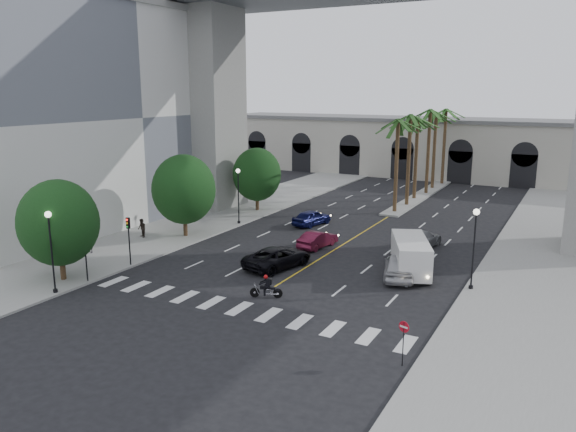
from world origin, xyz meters
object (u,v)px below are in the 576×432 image
(car_e, at_px, (312,217))
(cargo_van, at_px, (411,255))
(traffic_signal_near, at_px, (85,247))
(lamp_post_left_near, at_px, (51,245))
(lamp_post_left_far, at_px, (238,191))
(pedestrian_a, at_px, (90,241))
(car_c, at_px, (278,257))
(car_b, at_px, (318,239))
(lamp_post_right, at_px, (474,242))
(traffic_signal_far, at_px, (129,233))
(do_not_enter_sign, at_px, (404,334))
(motorcycle_rider, at_px, (267,287))
(pedestrian_b, at_px, (142,228))
(car_d, at_px, (419,239))
(car_a, at_px, (399,266))

(car_e, distance_m, cargo_van, 15.73)
(traffic_signal_near, bearing_deg, lamp_post_left_near, -92.29)
(lamp_post_left_far, distance_m, pedestrian_a, 14.65)
(car_c, bearing_deg, car_b, -78.69)
(lamp_post_right, height_order, traffic_signal_near, lamp_post_right)
(lamp_post_left_near, xyz_separation_m, traffic_signal_far, (0.10, 6.50, -0.71))
(lamp_post_right, relative_size, do_not_enter_sign, 2.41)
(motorcycle_rider, bearing_deg, car_b, 78.08)
(lamp_post_right, relative_size, traffic_signal_far, 1.47)
(lamp_post_right, bearing_deg, car_b, 160.85)
(cargo_van, bearing_deg, traffic_signal_near, -169.91)
(lamp_post_right, xyz_separation_m, traffic_signal_far, (-22.70, -6.50, -0.71))
(car_b, bearing_deg, car_c, 95.64)
(car_c, xyz_separation_m, pedestrian_a, (-14.45, -4.03, 0.29))
(lamp_post_left_near, distance_m, pedestrian_b, 13.68)
(lamp_post_left_near, xyz_separation_m, car_d, (17.21, 21.19, -2.46))
(lamp_post_right, distance_m, car_d, 10.22)
(cargo_van, distance_m, pedestrian_b, 22.99)
(traffic_signal_near, height_order, car_e, traffic_signal_near)
(cargo_van, relative_size, pedestrian_b, 3.86)
(pedestrian_a, bearing_deg, car_b, 44.26)
(car_a, relative_size, car_d, 0.95)
(car_a, height_order, car_e, car_a)
(traffic_signal_far, bearing_deg, car_b, 48.25)
(traffic_signal_far, xyz_separation_m, cargo_van, (18.34, 7.86, -1.12))
(car_b, height_order, car_d, car_d)
(pedestrian_b, height_order, do_not_enter_sign, do_not_enter_sign)
(car_c, bearing_deg, car_a, -153.03)
(lamp_post_left_near, relative_size, car_e, 1.24)
(motorcycle_rider, bearing_deg, lamp_post_right, 11.56)
(lamp_post_left_near, height_order, do_not_enter_sign, lamp_post_left_near)
(lamp_post_right, relative_size, traffic_signal_near, 1.47)
(lamp_post_left_near, height_order, car_a, lamp_post_left_near)
(motorcycle_rider, distance_m, cargo_van, 10.75)
(lamp_post_left_far, distance_m, traffic_signal_near, 18.51)
(car_b, xyz_separation_m, pedestrian_a, (-14.76, -10.13, 0.38))
(lamp_post_left_near, relative_size, lamp_post_right, 1.00)
(car_a, bearing_deg, car_e, -58.65)
(lamp_post_right, bearing_deg, car_a, 176.67)
(car_d, relative_size, car_e, 1.21)
(car_c, relative_size, car_d, 1.05)
(lamp_post_left_near, xyz_separation_m, car_e, (6.13, 24.13, -2.48))
(lamp_post_left_far, distance_m, pedestrian_b, 9.68)
(do_not_enter_sign, bearing_deg, cargo_van, 121.69)
(lamp_post_left_far, distance_m, car_c, 13.81)
(pedestrian_a, relative_size, do_not_enter_sign, 0.81)
(traffic_signal_far, distance_m, pedestrian_b, 7.89)
(traffic_signal_far, distance_m, cargo_van, 19.99)
(car_b, height_order, cargo_van, cargo_van)
(motorcycle_rider, xyz_separation_m, pedestrian_b, (-16.43, 6.90, 0.30))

